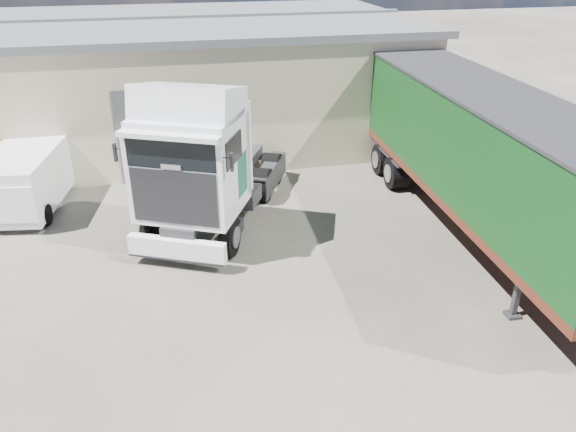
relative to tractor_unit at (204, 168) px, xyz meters
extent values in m
plane|color=#292621|center=(1.18, -5.48, -2.13)|extent=(120.00, 120.00, 0.00)
cube|color=beige|center=(-4.82, 10.52, 0.37)|extent=(30.00, 12.00, 5.00)
cube|color=#505355|center=(-4.82, 10.52, 3.02)|extent=(30.60, 12.60, 0.30)
cube|color=#505355|center=(-0.82, 4.50, -0.33)|extent=(4.00, 0.08, 3.60)
cube|color=#505355|center=(-4.82, 10.52, 3.22)|extent=(30.60, 0.40, 0.15)
cube|color=#964426|center=(12.68, 0.52, -0.88)|extent=(0.35, 26.00, 2.50)
cylinder|color=black|center=(-0.59, -1.24, -1.53)|extent=(3.04, 2.29, 1.20)
cylinder|color=black|center=(1.12, 2.35, -1.53)|extent=(3.09, 2.31, 1.20)
cylinder|color=black|center=(1.80, 3.79, -1.53)|extent=(3.09, 2.31, 1.20)
cube|color=#2D2D30|center=(0.58, 1.22, -1.11)|extent=(4.14, 7.21, 0.34)
cube|color=white|center=(-1.05, -2.21, -1.51)|extent=(2.74, 1.50, 0.62)
cube|color=white|center=(-0.42, -0.88, 0.45)|extent=(3.69, 3.58, 2.78)
cube|color=black|center=(-0.98, -2.06, 0.03)|extent=(2.29, 1.13, 1.59)
cube|color=black|center=(-0.97, -2.04, 1.28)|extent=(2.33, 1.15, 0.85)
cube|color=white|center=(-0.32, -0.67, 2.24)|extent=(3.49, 3.20, 1.39)
cube|color=#0C553B|center=(-1.51, 0.14, 0.14)|extent=(0.38, 0.78, 1.25)
cube|color=#0C553B|center=(1.07, -1.08, 0.14)|extent=(0.38, 0.78, 1.25)
cylinder|color=#2D2D30|center=(1.21, 2.56, -0.87)|extent=(1.66, 1.66, 0.14)
cube|color=#2D2D30|center=(7.03, -6.42, -1.50)|extent=(0.36, 0.36, 1.26)
cylinder|color=black|center=(8.47, 2.52, -1.52)|extent=(2.97, 1.35, 1.21)
cube|color=#2D2D30|center=(8.26, -2.12, -1.10)|extent=(1.54, 13.77, 0.40)
cube|color=#542113|center=(8.26, -2.12, -0.72)|extent=(3.49, 13.86, 0.27)
cube|color=black|center=(8.26, -2.12, 0.90)|extent=(3.49, 13.86, 2.98)
cube|color=#2D2D30|center=(8.26, -2.12, 2.41)|extent=(3.56, 13.93, 0.09)
cylinder|color=black|center=(-6.10, 1.66, -1.77)|extent=(2.20, 1.05, 0.72)
cylinder|color=black|center=(-5.54, 5.13, -1.77)|extent=(2.20, 1.05, 0.72)
cube|color=white|center=(-5.82, 3.39, -0.98)|extent=(2.87, 5.32, 1.87)
cube|color=white|center=(-6.16, 1.34, -1.03)|extent=(2.16, 1.30, 1.21)
cube|color=black|center=(-6.12, 1.55, -0.43)|extent=(1.91, 0.39, 0.66)
cube|color=#2D2D30|center=(-6.82, 4.32, -2.00)|extent=(3.39, 2.83, 0.27)
cube|color=#C1450B|center=(-6.82, 4.32, -1.22)|extent=(3.15, 2.59, 1.82)
camera|label=1|loc=(-1.03, -16.40, 6.44)|focal=35.00mm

